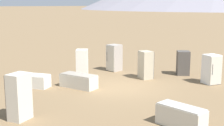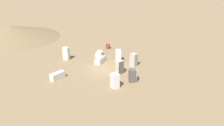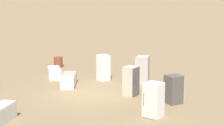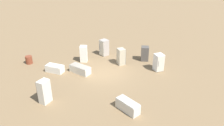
{
  "view_description": "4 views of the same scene",
  "coord_description": "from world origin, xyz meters",
  "views": [
    {
      "loc": [
        -12.45,
        9.15,
        4.22
      ],
      "look_at": [
        1.33,
        -0.32,
        1.03
      ],
      "focal_mm": 50.0,
      "sensor_mm": 36.0,
      "label": 1
    },
    {
      "loc": [
        -15.96,
        -18.83,
        11.28
      ],
      "look_at": [
        0.36,
        -1.42,
        1.15
      ],
      "focal_mm": 35.0,
      "sensor_mm": 36.0,
      "label": 2
    },
    {
      "loc": [
        -17.6,
        -9.03,
        5.69
      ],
      "look_at": [
        1.15,
        -1.04,
        1.62
      ],
      "focal_mm": 60.0,
      "sensor_mm": 36.0,
      "label": 3
    },
    {
      "loc": [
        -14.84,
        8.59,
        9.19
      ],
      "look_at": [
        -1.49,
        0.19,
        1.66
      ],
      "focal_mm": 35.0,
      "sensor_mm": 36.0,
      "label": 4
    }
  ],
  "objects": [
    {
      "name": "ground_plane",
      "position": [
        0.0,
        0.0,
        0.0
      ],
      "size": [
        1000.0,
        1000.0,
        0.0
      ],
      "primitive_type": "plane",
      "color": "brown"
    },
    {
      "name": "discarded_fridge_0",
      "position": [
        0.29,
        -4.78,
        0.72
      ],
      "size": [
        1.05,
        1.04,
        1.44
      ],
      "rotation": [
        0.0,
        0.0,
        4.05
      ],
      "color": "#4C4742",
      "rests_on": "ground_plane"
    },
    {
      "name": "rusty_barrel",
      "position": [
        5.67,
        5.19,
        0.38
      ],
      "size": [
        0.63,
        0.63,
        0.76
      ],
      "color": "brown",
      "rests_on": "ground_plane"
    },
    {
      "name": "discarded_fridge_7",
      "position": [
        1.26,
        1.8,
        0.35
      ],
      "size": [
        2.08,
        1.47,
        0.7
      ],
      "rotation": [
        0.0,
        0.0,
        1.97
      ],
      "color": "beige",
      "rests_on": "ground_plane"
    },
    {
      "name": "discarded_fridge_2",
      "position": [
        0.81,
        -2.3,
        0.79
      ],
      "size": [
        0.84,
        0.78,
        1.58
      ],
      "rotation": [
        0.0,
        0.0,
        2.97
      ],
      "color": "#B2A88E",
      "rests_on": "ground_plane"
    },
    {
      "name": "discarded_fridge_6",
      "position": [
        -5.38,
        1.4,
        0.38
      ],
      "size": [
        1.81,
        0.94,
        0.77
      ],
      "rotation": [
        0.0,
        0.0,
        1.73
      ],
      "color": "beige",
      "rests_on": "ground_plane"
    },
    {
      "name": "discarded_fridge_8",
      "position": [
        3.28,
        0.46,
        0.81
      ],
      "size": [
        0.93,
        0.92,
        1.62
      ],
      "rotation": [
        0.0,
        0.0,
        4.09
      ],
      "color": "silver",
      "rests_on": "ground_plane"
    },
    {
      "name": "discarded_fridge_4",
      "position": [
        -1.47,
        5.75,
        0.87
      ],
      "size": [
        0.91,
        0.96,
        1.74
      ],
      "rotation": [
        0.0,
        0.0,
        5.22
      ],
      "color": "beige",
      "rests_on": "ground_plane"
    },
    {
      "name": "discarded_fridge_5",
      "position": [
        2.63,
        3.65,
        0.33
      ],
      "size": [
        1.72,
        1.56,
        0.66
      ],
      "rotation": [
        0.0,
        0.0,
        5.36
      ],
      "color": "silver",
      "rests_on": "ground_plane"
    },
    {
      "name": "discarded_fridge_3",
      "position": [
        -2.07,
        -4.42,
        0.78
      ],
      "size": [
        0.92,
        0.89,
        1.57
      ],
      "rotation": [
        0.0,
        0.0,
        1.35
      ],
      "color": "white",
      "rests_on": "ground_plane"
    },
    {
      "name": "discarded_fridge_1",
      "position": [
        3.57,
        -2.03,
        0.84
      ],
      "size": [
        0.87,
        0.87,
        1.67
      ],
      "rotation": [
        0.0,
        0.0,
        0.16
      ],
      "color": "#A89E93",
      "rests_on": "ground_plane"
    }
  ]
}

